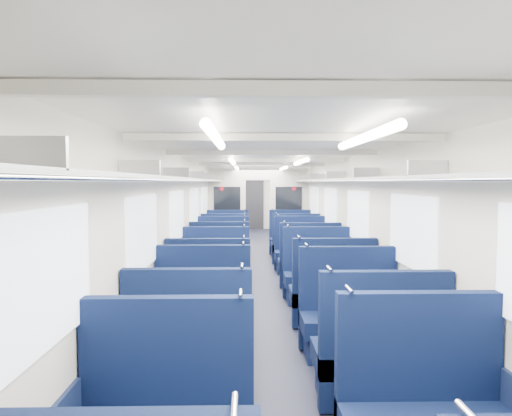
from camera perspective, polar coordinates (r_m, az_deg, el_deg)
The scene contains 29 objects.
floor at distance 10.08m, azimuth 0.68°, elevation -7.81°, with size 2.80×18.00×0.01m, color black.
ceiling at distance 9.90m, azimuth 0.69°, elevation 5.65°, with size 2.80×18.00×0.01m, color white.
wall_left at distance 9.98m, azimuth -7.38°, elevation -1.14°, with size 0.02×18.00×2.35m, color beige.
dado_left at distance 10.07m, azimuth -7.26°, elevation -5.83°, with size 0.03×17.90×0.70m, color #101936.
wall_right at distance 10.07m, azimuth 8.68°, elevation -1.11°, with size 0.02×18.00×2.35m, color beige.
dado_right at distance 10.16m, azimuth 8.55°, elevation -5.76°, with size 0.03×17.90×0.70m, color #101936.
wall_far at distance 18.91m, azimuth -0.20°, elevation 0.94°, with size 2.80×0.02×2.35m, color beige.
luggage_rack_left at distance 9.93m, azimuth -6.34°, elevation 3.45°, with size 0.36×17.40×0.18m.
luggage_rack_right at distance 10.01m, azimuth 7.66°, elevation 3.44°, with size 0.36×17.40×0.18m.
windows at distance 9.45m, azimuth 0.78°, elevation 0.13°, with size 2.78×15.60×0.75m.
ceiling_fittings at distance 9.64m, azimuth 0.74°, elevation 5.36°, with size 2.70×16.06×0.11m.
end_door at distance 18.85m, azimuth -0.20°, elevation 0.41°, with size 0.75×0.06×2.00m, color black.
bulkhead at distance 13.06m, azimuth 0.24°, elevation 0.17°, with size 2.80×0.10×2.35m.
seat_4 at distance 4.34m, azimuth -8.22°, elevation -17.78°, with size 1.11×0.61×1.23m.
seat_5 at distance 4.34m, azimuth 15.05°, elevation -17.87°, with size 1.11×0.61×1.23m.
seat_6 at distance 5.42m, azimuth -6.70°, elevation -13.45°, with size 1.11×0.61×1.23m.
seat_7 at distance 5.37m, azimuth 11.58°, elevation -13.63°, with size 1.11×0.61×1.23m.
seat_8 at distance 6.31m, azimuth -5.87°, elevation -11.03°, with size 1.11×0.61×1.23m.
seat_9 at distance 6.39m, azimuth 9.41°, elevation -10.87°, with size 1.11×0.61×1.23m.
seat_10 at distance 7.55m, azimuth -5.07°, elevation -8.65°, with size 1.11×0.61×1.23m.
seat_11 at distance 7.58m, azimuth 7.67°, elevation -8.61°, with size 1.11×0.61×1.23m.
seat_12 at distance 8.77m, azimuth -4.52°, elevation -6.98°, with size 1.11×0.61×1.23m.
seat_13 at distance 8.61m, azimuth 6.58°, elevation -7.18°, with size 1.11×0.61×1.23m.
seat_14 at distance 9.81m, azimuth -4.15°, elevation -5.88°, with size 1.11×0.61×1.23m.
seat_15 at distance 9.91m, azimuth 5.54°, elevation -5.80°, with size 1.11×0.61×1.23m.
seat_16 at distance 10.92m, azimuth -3.85°, elevation -4.95°, with size 1.11×0.61×1.23m.
seat_17 at distance 10.94m, azimuth 4.90°, elevation -4.93°, with size 1.11×0.61×1.23m.
seat_18 at distance 11.99m, azimuth -3.60°, elevation -4.21°, with size 1.11×0.61×1.23m.
seat_19 at distance 12.06m, azimuth 4.32°, elevation -4.17°, with size 1.11×0.61×1.23m.
Camera 1 is at (-0.32, -9.89, 1.93)m, focal length 32.20 mm.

